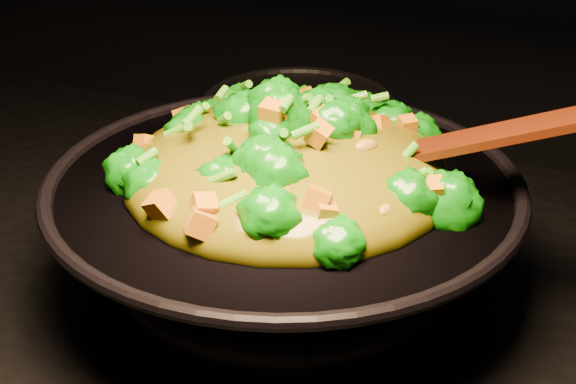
% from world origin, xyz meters
% --- Properties ---
extents(wok, '(0.55, 0.55, 0.13)m').
position_xyz_m(wok, '(0.11, 0.03, 0.97)').
color(wok, black).
rests_on(wok, stovetop).
extents(stir_fry, '(0.36, 0.36, 0.11)m').
position_xyz_m(stir_fry, '(0.11, 0.04, 1.09)').
color(stir_fry, '#0D7308').
rests_on(stir_fry, wok).
extents(spatula, '(0.29, 0.05, 0.12)m').
position_xyz_m(spatula, '(0.27, 0.08, 1.08)').
color(spatula, '#381B08').
rests_on(spatula, wok).
extents(back_pot, '(0.25, 0.25, 0.13)m').
position_xyz_m(back_pot, '(0.04, 0.25, 0.97)').
color(back_pot, black).
rests_on(back_pot, stovetop).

